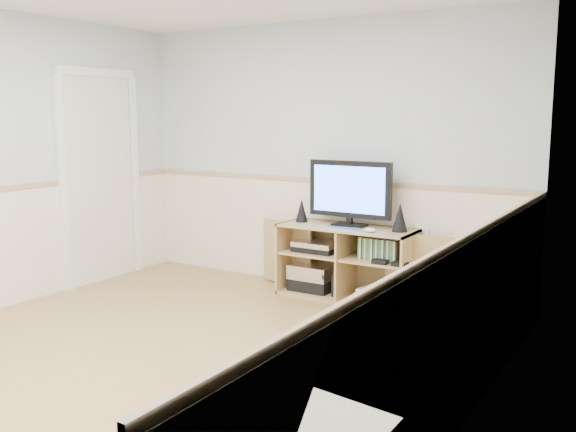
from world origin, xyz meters
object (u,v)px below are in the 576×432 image
at_px(keyboard, 341,229).
at_px(media_cabinet, 349,260).
at_px(game_consoles, 378,295).
at_px(monitor, 350,191).

bearing_deg(keyboard, media_cabinet, 87.17).
bearing_deg(game_consoles, keyboard, -157.34).
distance_m(keyboard, game_consoles, 0.67).
xyz_separation_m(media_cabinet, game_consoles, (0.32, -0.07, -0.26)).
distance_m(media_cabinet, keyboard, 0.38).
bearing_deg(monitor, game_consoles, -10.82).
bearing_deg(monitor, media_cabinet, 90.00).
bearing_deg(keyboard, game_consoles, 16.10).
height_order(keyboard, game_consoles, keyboard).
height_order(monitor, keyboard, monitor).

